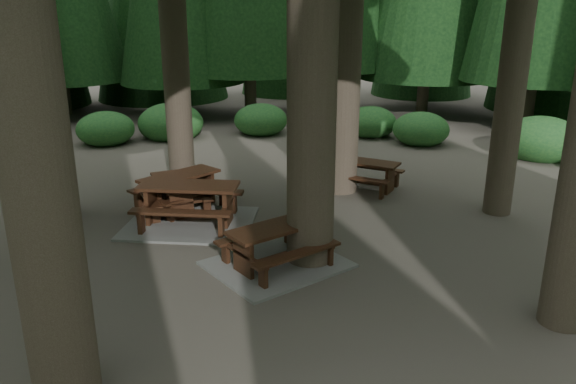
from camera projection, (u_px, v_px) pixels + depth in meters
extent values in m
plane|color=#565046|center=(268.00, 269.00, 9.94)|extent=(80.00, 80.00, 0.00)
cube|color=gray|center=(277.00, 264.00, 10.05)|extent=(2.86, 2.69, 0.05)
cube|color=#361910|center=(277.00, 227.00, 9.83)|extent=(1.88, 1.42, 0.06)
cube|color=#361910|center=(258.00, 233.00, 10.36)|extent=(1.68, 1.03, 0.05)
cube|color=#361910|center=(297.00, 254.00, 9.47)|extent=(1.68, 1.03, 0.05)
cube|color=#361910|center=(243.00, 258.00, 9.54)|extent=(0.32, 0.52, 0.71)
cube|color=#361910|center=(243.00, 254.00, 9.52)|extent=(0.72, 1.30, 0.06)
cube|color=#361910|center=(308.00, 238.00, 10.35)|extent=(0.32, 0.52, 0.71)
cube|color=#361910|center=(308.00, 235.00, 10.33)|extent=(0.72, 1.30, 0.06)
cube|color=#361910|center=(277.00, 257.00, 10.00)|extent=(1.34, 0.75, 0.08)
cube|color=#361910|center=(173.00, 181.00, 12.55)|extent=(1.08, 1.80, 0.06)
cube|color=#361910|center=(149.00, 197.00, 12.41)|extent=(0.67, 1.69, 0.05)
cube|color=#361910|center=(198.00, 190.00, 12.86)|extent=(0.67, 1.69, 0.05)
cube|color=#361910|center=(182.00, 206.00, 12.08)|extent=(0.52, 0.21, 0.67)
cube|color=#361910|center=(182.00, 204.00, 12.07)|extent=(1.33, 0.43, 0.06)
cube|color=#361910|center=(167.00, 189.00, 13.24)|extent=(0.52, 0.21, 0.67)
cube|color=#361910|center=(167.00, 186.00, 13.23)|extent=(1.33, 0.43, 0.06)
cube|color=#361910|center=(174.00, 204.00, 12.72)|extent=(0.44, 1.38, 0.07)
cube|color=gray|center=(190.00, 223.00, 11.98)|extent=(3.12, 2.80, 0.05)
cube|color=#361910|center=(188.00, 186.00, 11.72)|extent=(2.20, 1.32, 0.07)
cube|color=#361910|center=(197.00, 191.00, 12.48)|extent=(2.06, 0.82, 0.06)
cube|color=#361910|center=(180.00, 213.00, 11.18)|extent=(2.06, 0.82, 0.06)
cube|color=#361910|center=(152.00, 205.00, 11.94)|extent=(0.26, 0.63, 0.82)
cube|color=#361910|center=(151.00, 202.00, 11.91)|extent=(0.53, 1.63, 0.07)
cube|color=#361910|center=(228.00, 207.00, 11.78)|extent=(0.26, 0.63, 0.82)
cube|color=#361910|center=(228.00, 204.00, 11.76)|extent=(0.53, 1.63, 0.07)
cube|color=#361910|center=(190.00, 215.00, 11.92)|extent=(1.68, 0.54, 0.09)
cube|color=#361910|center=(365.00, 162.00, 14.15)|extent=(1.72, 1.56, 0.06)
cube|color=#361910|center=(373.00, 168.00, 14.70)|extent=(1.45, 1.23, 0.05)
cube|color=#361910|center=(356.00, 178.00, 13.77)|extent=(1.45, 1.23, 0.05)
cube|color=#361910|center=(340.00, 172.00, 14.57)|extent=(0.38, 0.45, 0.67)
cube|color=#361910|center=(340.00, 170.00, 14.55)|extent=(0.91, 1.10, 0.06)
cube|color=#361910|center=(390.00, 180.00, 13.95)|extent=(0.38, 0.45, 0.67)
cube|color=#361910|center=(390.00, 177.00, 13.93)|extent=(0.91, 1.10, 0.06)
cube|color=#361910|center=(364.00, 182.00, 14.31)|extent=(1.14, 0.94, 0.07)
cube|color=#361910|center=(179.00, 176.00, 12.73)|extent=(1.91, 1.70, 0.06)
cube|color=#361910|center=(164.00, 183.00, 13.22)|extent=(1.63, 1.33, 0.05)
cube|color=#361910|center=(197.00, 195.00, 12.42)|extent=(1.63, 1.33, 0.05)
cube|color=#361910|center=(153.00, 200.00, 12.33)|extent=(0.41, 0.50, 0.74)
cube|color=#361910|center=(153.00, 198.00, 12.32)|extent=(0.97, 1.24, 0.06)
cube|color=#361910|center=(206.00, 185.00, 13.37)|extent=(0.41, 0.50, 0.74)
cube|color=#361910|center=(206.00, 183.00, 13.35)|extent=(0.97, 1.24, 0.06)
cube|color=#361910|center=(181.00, 200.00, 12.91)|extent=(1.28, 1.00, 0.08)
ellipsoid|color=#21622E|center=(541.00, 144.00, 17.39)|extent=(2.42, 2.42, 1.49)
ellipsoid|color=#21622E|center=(421.00, 132.00, 18.99)|extent=(1.90, 1.90, 1.17)
ellipsoid|color=#21622E|center=(371.00, 125.00, 20.17)|extent=(1.84, 1.84, 1.13)
ellipsoid|color=#21622E|center=(261.00, 123.00, 20.56)|extent=(1.95, 1.95, 1.20)
ellipsoid|color=#21622E|center=(171.00, 126.00, 19.99)|extent=(2.31, 2.31, 1.42)
ellipsoid|color=#21622E|center=(106.00, 132.00, 19.04)|extent=(1.93, 1.93, 1.19)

